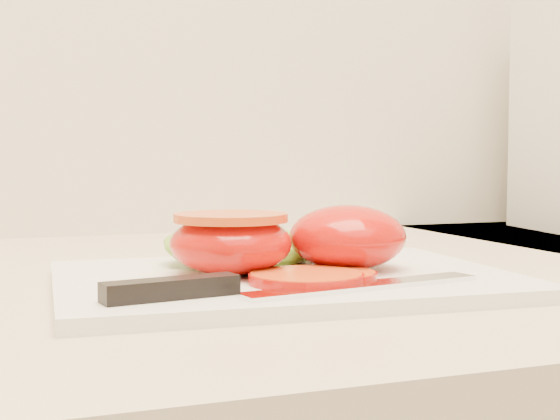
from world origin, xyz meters
name	(u,v)px	position (x,y,z in m)	size (l,w,h in m)	color
cutting_board	(285,280)	(-0.15, 1.59, 0.94)	(0.32, 0.23, 0.01)	silver
tomato_half_dome	(347,237)	(-0.10, 1.59, 0.96)	(0.09, 0.09, 0.05)	red
tomato_half_cut	(231,241)	(-0.18, 1.59, 0.96)	(0.09, 0.09, 0.04)	red
tomato_slice_0	(306,278)	(-0.15, 1.54, 0.94)	(0.07, 0.07, 0.01)	#D8601B
tomato_slice_1	(327,275)	(-0.13, 1.55, 0.94)	(0.07, 0.07, 0.01)	#D8601B
lettuce_leaf_0	(244,247)	(-0.16, 1.65, 0.95)	(0.13, 0.09, 0.02)	#72B830
knife	(250,287)	(-0.20, 1.51, 0.94)	(0.25, 0.05, 0.01)	silver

